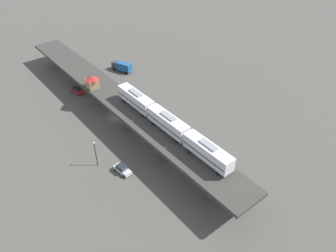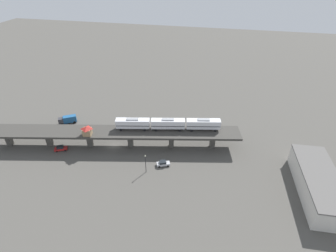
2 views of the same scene
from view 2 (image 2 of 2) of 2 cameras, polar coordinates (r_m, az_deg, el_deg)
name	(u,v)px [view 2 (image 2 of 2)]	position (r m, az deg, el deg)	size (l,w,h in m)	color
ground_plane	(114,146)	(99.73, -11.76, -4.28)	(400.00, 400.00, 0.00)	#4C4944
elevated_viaduct	(111,133)	(96.45, -12.23, -1.55)	(26.70, 91.81, 6.67)	#393733
subway_train	(168,124)	(93.24, 0.00, 0.54)	(10.21, 37.00, 4.45)	silver
signal_hut	(87,131)	(95.11, -17.22, -0.95)	(3.80, 3.80, 3.40)	#8C7251
street_car_red	(61,148)	(102.66, -22.32, -4.51)	(3.50, 4.75, 1.89)	#AD1E1E
street_car_silver	(163,163)	(88.69, -1.07, -8.14)	(3.23, 4.75, 1.89)	#B7BABF
delivery_truck	(68,119)	(117.63, -20.99, 1.35)	(5.68, 7.31, 3.20)	#333338
street_lamp	(146,162)	(84.53, -4.91, -7.89)	(0.44, 0.44, 6.94)	black
warehouse_building	(318,184)	(89.85, 29.86, -10.86)	(29.07, 11.72, 6.80)	beige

